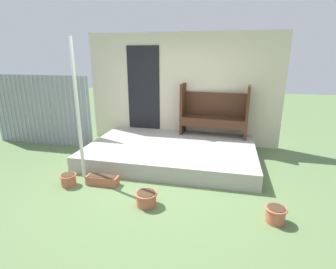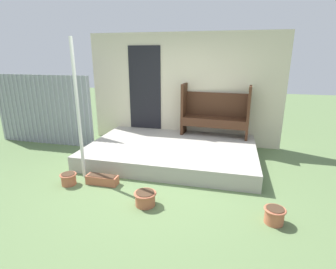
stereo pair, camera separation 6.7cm
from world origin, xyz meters
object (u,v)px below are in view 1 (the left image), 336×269
object	(u,v)px
planter_box_rect	(102,180)
flower_pot_right	(276,214)
flower_pot_left	(68,179)
flower_pot_middle	(146,198)
support_post	(78,112)
bench	(214,111)

from	to	relation	value
planter_box_rect	flower_pot_right	bearing A→B (deg)	-9.60
flower_pot_left	flower_pot_right	xyz separation A→B (m)	(3.21, -0.30, 0.01)
flower_pot_middle	support_post	bearing A→B (deg)	155.29
planter_box_rect	support_post	bearing A→B (deg)	157.77
bench	flower_pot_right	distance (m)	3.03
support_post	bench	size ratio (longest dim) A/B	1.55
support_post	planter_box_rect	bearing A→B (deg)	-22.23
bench	flower_pot_right	size ratio (longest dim) A/B	5.49
support_post	flower_pot_middle	size ratio (longest dim) A/B	7.21
flower_pot_right	planter_box_rect	distance (m)	2.71
flower_pot_left	flower_pot_right	bearing A→B (deg)	-5.37
flower_pot_middle	flower_pot_left	bearing A→B (deg)	168.59
flower_pot_right	flower_pot_left	bearing A→B (deg)	174.63
flower_pot_left	flower_pot_middle	size ratio (longest dim) A/B	0.84
support_post	flower_pot_middle	world-z (taller)	support_post
support_post	planter_box_rect	distance (m)	1.21
flower_pot_left	support_post	bearing A→B (deg)	74.35
flower_pot_left	flower_pot_middle	xyz separation A→B (m)	(1.45, -0.29, 0.00)
bench	flower_pot_middle	world-z (taller)	bench
support_post	bench	distance (m)	3.03
support_post	flower_pot_right	size ratio (longest dim) A/B	8.48
bench	flower_pot_middle	bearing A→B (deg)	-101.66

